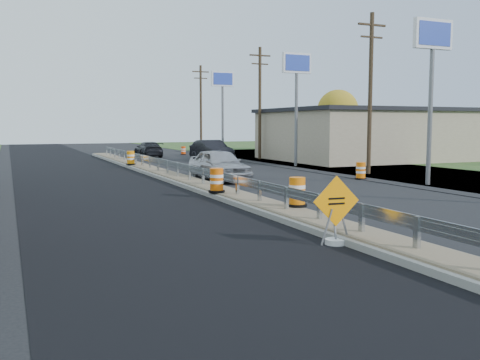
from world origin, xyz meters
name	(u,v)px	position (x,y,z in m)	size (l,w,h in m)	color
ground	(260,207)	(0.00, 0.00, 0.00)	(140.00, 140.00, 0.00)	black
milled_overlay	(92,184)	(-4.40, 10.00, 0.01)	(7.20, 120.00, 0.01)	black
median	(190,182)	(0.00, 8.00, 0.11)	(1.60, 55.00, 0.23)	gray
guardrail	(183,168)	(0.00, 9.00, 0.73)	(0.10, 46.15, 0.72)	silver
retail_building_near	(381,134)	(20.99, 20.00, 2.16)	(18.50, 12.50, 4.27)	tan
pylon_sign_south	(432,50)	(10.50, 3.00, 6.48)	(2.20, 0.30, 7.90)	slate
pylon_sign_mid	(297,74)	(10.50, 16.00, 6.48)	(2.20, 0.30, 7.90)	slate
pylon_sign_north	(223,87)	(10.50, 30.00, 6.48)	(2.20, 0.30, 7.90)	slate
utility_pole_smid	(370,90)	(11.50, 9.00, 4.93)	(1.90, 0.26, 9.40)	#473523
utility_pole_nmid	(260,101)	(11.50, 24.00, 4.93)	(1.90, 0.26, 9.40)	#473523
utility_pole_north	(201,106)	(11.50, 39.00, 4.93)	(1.90, 0.26, 9.40)	#473523
tree_far_yellow	(338,110)	(26.00, 34.00, 4.54)	(4.62, 4.62, 6.86)	#473523
caution_sign	(336,227)	(-0.90, -6.18, 0.43)	(1.23, 0.51, 1.70)	white
barrel_median_near	(297,193)	(0.55, -1.72, 0.70)	(0.66, 0.66, 0.97)	black
barrel_median_mid	(217,181)	(-0.55, 2.83, 0.70)	(0.66, 0.66, 0.97)	black
barrel_median_far	(131,158)	(-0.55, 19.09, 0.68)	(0.64, 0.64, 0.93)	black
barrel_shoulder_near	(361,171)	(9.20, 6.61, 0.44)	(0.63, 0.63, 0.92)	black
barrel_shoulder_far	(183,151)	(7.72, 33.54, 0.39)	(0.55, 0.55, 0.81)	black
car_silver	(219,165)	(2.02, 9.13, 0.83)	(1.96, 4.88, 1.66)	#B3B2B7
car_dark_mid	(211,151)	(7.00, 23.66, 0.85)	(1.80, 5.15, 1.70)	black
car_dark_far	(149,149)	(3.61, 31.01, 0.70)	(1.95, 4.79, 1.39)	black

